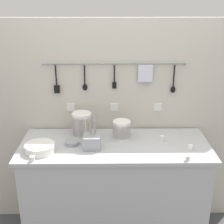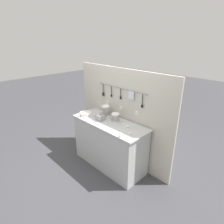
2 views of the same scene
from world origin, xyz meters
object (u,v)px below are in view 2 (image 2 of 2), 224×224
Objects in this scene: cup_front_right at (79,116)px; cup_back_right at (109,117)px; bowl_stack_nested_right at (106,111)px; cup_edge_far at (128,127)px; bowl_stack_tall_left at (115,117)px; plate_stack at (85,114)px; cup_mid_row at (120,136)px; cutlery_caddy at (101,117)px; steel_mixing_bowl at (98,116)px; cup_back_left at (130,134)px.

cup_front_right and cup_back_right have the same top height.
cup_edge_far is (0.67, -0.10, -0.08)m from bowl_stack_nested_right.
bowl_stack_tall_left is at bearing 174.17° from cup_edge_far.
bowl_stack_nested_right is at bearing 167.71° from cup_back_right.
plate_stack is 5.69× the size of cup_mid_row.
cutlery_caddy reaches higher than cup_edge_far.
plate_stack is 5.69× the size of cup_back_right.
cup_edge_far is at bearing -8.15° from bowl_stack_nested_right.
cutlery_caddy reaches higher than bowl_stack_tall_left.
steel_mixing_bowl is 0.92m from cup_mid_row.
bowl_stack_tall_left is at bearing 159.09° from cup_back_left.
plate_stack is 0.27m from steel_mixing_bowl.
cutlery_caddy reaches higher than steel_mixing_bowl.
cup_mid_row and cup_back_right have the same top height.
cup_front_right is 1.00× the size of cup_mid_row.
cup_front_right is 1.00× the size of cup_back_right.
plate_stack is at bearing -161.18° from bowl_stack_tall_left.
bowl_stack_tall_left is 0.60m from cup_mid_row.
bowl_stack_nested_right reaches higher than steel_mixing_bowl.
cup_back_right is at bearing 149.05° from cup_mid_row.
cutlery_caddy is at bearing -102.56° from cup_back_right.
plate_stack reaches higher than cup_back_right.
cup_mid_row is at bearing -17.39° from steel_mixing_bowl.
cup_front_right and cup_edge_far have the same top height.
bowl_stack_tall_left reaches higher than cup_front_right.
cup_edge_far is (-0.14, 0.34, 0.00)m from cup_mid_row.
cup_back_right is at bearing 170.85° from bowl_stack_tall_left.
cup_back_left is (0.06, 0.17, 0.00)m from cup_mid_row.
cutlery_caddy is at bearing 176.75° from cup_back_left.
bowl_stack_nested_right is 0.19m from steel_mixing_bowl.
cup_edge_far is (0.34, -0.03, -0.06)m from bowl_stack_tall_left.
cup_back_right is (-0.67, 0.40, 0.00)m from cup_mid_row.
cup_front_right is (-0.43, -0.21, -0.04)m from cutlery_caddy.
cup_mid_row is (0.81, -0.43, -0.08)m from bowl_stack_nested_right.
cup_mid_row is 0.18m from cup_back_left.
cup_back_right is at bearing 40.57° from cup_front_right.
cutlery_caddy is 0.48m from cup_front_right.
cup_front_right and cup_mid_row have the same top height.
bowl_stack_tall_left is 0.21m from cup_back_right.
plate_stack is at bearing 172.30° from cup_mid_row.
plate_stack is 1.18m from cup_back_left.
cup_back_right is 0.77m from cup_back_left.
bowl_stack_tall_left is 3.91× the size of cup_front_right.
cup_back_left reaches higher than steel_mixing_bowl.
steel_mixing_bowl is 2.92× the size of cup_mid_row.
bowl_stack_nested_right reaches higher than cup_back_right.
plate_stack reaches higher than cup_front_right.
steel_mixing_bowl is 0.25m from cup_back_right.
cup_back_right and cup_back_left have the same top height.
cup_front_right is 1.21m from cup_back_left.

